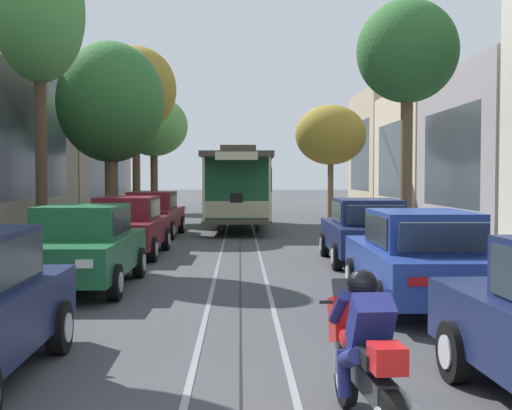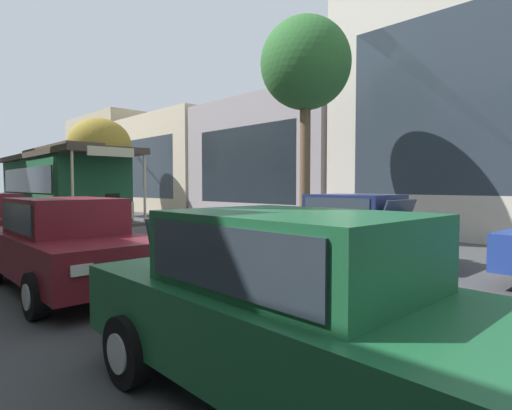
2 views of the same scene
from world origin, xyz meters
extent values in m
plane|color=#424244|center=(0.00, 19.61, 0.00)|extent=(160.00, 160.00, 0.00)
cube|color=gray|center=(-0.53, 22.51, 0.01)|extent=(0.08, 57.02, 0.01)
cube|color=gray|center=(0.53, 22.51, 0.01)|extent=(0.08, 57.02, 0.01)
cube|color=black|center=(0.00, 22.51, 0.00)|extent=(0.03, 57.02, 0.01)
cube|color=#2D3842|center=(-8.08, 22.51, 3.74)|extent=(0.04, 11.44, 4.98)
cube|color=gray|center=(-10.83, 38.85, 3.10)|extent=(5.55, 16.04, 6.20)
cube|color=#2D3842|center=(-8.08, 38.85, 2.79)|extent=(0.04, 11.44, 3.72)
cube|color=#2D3842|center=(8.08, 22.51, 2.83)|extent=(0.04, 6.86, 3.78)
cube|color=#BCAD93|center=(10.87, 32.32, 3.30)|extent=(5.62, 9.50, 6.60)
cube|color=#2D3842|center=(8.08, 32.32, 2.97)|extent=(0.04, 6.86, 3.96)
cube|color=tan|center=(10.23, 42.12, 3.86)|extent=(4.35, 9.50, 7.72)
cube|color=#2D3842|center=(8.08, 42.12, 3.47)|extent=(0.04, 6.86, 4.63)
cube|color=#2D3842|center=(-2.30, 3.49, 1.28)|extent=(0.06, 1.81, 0.47)
cube|color=#B21414|center=(-2.52, 5.50, 0.75)|extent=(0.28, 0.05, 0.12)
cylinder|color=black|center=(-2.18, 4.68, 0.32)|extent=(0.21, 0.64, 0.64)
cylinder|color=silver|center=(-2.07, 4.68, 0.32)|extent=(0.03, 0.35, 0.35)
cube|color=#1E6038|center=(-3.02, 9.48, 0.65)|extent=(1.84, 4.32, 0.66)
cube|color=#1E6038|center=(-3.02, 9.63, 1.28)|extent=(1.49, 2.08, 0.60)
cube|color=#2D3842|center=(-3.03, 8.79, 1.26)|extent=(1.33, 0.23, 0.47)
cube|color=#2D3842|center=(-3.01, 10.81, 1.26)|extent=(1.30, 0.21, 0.45)
cube|color=#2D3842|center=(-2.27, 9.62, 1.28)|extent=(0.05, 1.81, 0.47)
cube|color=#2D3842|center=(-3.77, 9.63, 1.28)|extent=(0.05, 1.81, 0.47)
cube|color=white|center=(-2.48, 7.31, 0.75)|extent=(0.28, 0.04, 0.14)
cube|color=#B21414|center=(-2.45, 11.63, 0.75)|extent=(0.28, 0.04, 0.12)
cube|color=white|center=(-3.60, 7.32, 0.75)|extent=(0.28, 0.04, 0.14)
cube|color=#B21414|center=(-3.56, 11.64, 0.75)|extent=(0.28, 0.04, 0.12)
cylinder|color=black|center=(-2.15, 8.14, 0.32)|extent=(0.21, 0.64, 0.64)
cylinder|color=silver|center=(-2.04, 8.14, 0.32)|extent=(0.02, 0.35, 0.35)
cylinder|color=black|center=(-3.91, 8.15, 0.32)|extent=(0.21, 0.64, 0.64)
cylinder|color=silver|center=(-4.02, 8.15, 0.32)|extent=(0.02, 0.35, 0.35)
cylinder|color=black|center=(-2.13, 10.80, 0.32)|extent=(0.21, 0.64, 0.64)
cylinder|color=silver|center=(-2.02, 10.80, 0.32)|extent=(0.02, 0.35, 0.35)
cylinder|color=black|center=(-3.89, 10.82, 0.32)|extent=(0.21, 0.64, 0.64)
cylinder|color=silver|center=(-4.00, 10.82, 0.32)|extent=(0.02, 0.35, 0.35)
cube|color=maroon|center=(-3.04, 14.71, 0.65)|extent=(1.86, 4.32, 0.66)
cube|color=maroon|center=(-3.04, 14.86, 1.28)|extent=(1.50, 2.08, 0.60)
cube|color=#2D3842|center=(-3.05, 14.02, 1.26)|extent=(1.33, 0.24, 0.47)
cube|color=#2D3842|center=(-3.02, 16.04, 1.26)|extent=(1.30, 0.22, 0.45)
cube|color=#2D3842|center=(-2.29, 14.85, 1.28)|extent=(0.06, 1.81, 0.47)
cube|color=#2D3842|center=(-3.79, 14.87, 1.28)|extent=(0.06, 1.81, 0.47)
cube|color=white|center=(-2.51, 12.54, 0.75)|extent=(0.28, 0.04, 0.14)
cube|color=#B21414|center=(-2.45, 16.86, 0.75)|extent=(0.28, 0.04, 0.12)
cube|color=white|center=(-3.63, 12.56, 0.75)|extent=(0.28, 0.04, 0.14)
cube|color=#B21414|center=(-3.57, 16.88, 0.75)|extent=(0.28, 0.04, 0.12)
cylinder|color=black|center=(-2.18, 13.37, 0.32)|extent=(0.21, 0.64, 0.64)
cylinder|color=silver|center=(-2.07, 13.37, 0.32)|extent=(0.02, 0.35, 0.35)
cylinder|color=black|center=(-3.94, 13.39, 0.32)|extent=(0.21, 0.64, 0.64)
cylinder|color=silver|center=(-4.05, 13.39, 0.32)|extent=(0.02, 0.35, 0.35)
cylinder|color=black|center=(-2.14, 16.03, 0.32)|extent=(0.21, 0.64, 0.64)
cylinder|color=silver|center=(-2.03, 16.03, 0.32)|extent=(0.02, 0.35, 0.35)
cylinder|color=black|center=(-3.90, 16.06, 0.32)|extent=(0.21, 0.64, 0.64)
cylinder|color=silver|center=(-4.01, 16.06, 0.32)|extent=(0.02, 0.35, 0.35)
cube|color=maroon|center=(-3.13, 20.58, 0.65)|extent=(1.99, 4.38, 0.66)
cube|color=maroon|center=(-3.12, 20.73, 1.28)|extent=(1.57, 2.13, 0.60)
cube|color=#2D3842|center=(-3.16, 19.90, 1.26)|extent=(1.34, 0.28, 0.47)
cube|color=#2D3842|center=(-3.07, 21.91, 1.26)|extent=(1.30, 0.26, 0.45)
cube|color=#2D3842|center=(-2.38, 20.70, 1.28)|extent=(0.11, 1.81, 0.47)
cube|color=#2D3842|center=(-3.87, 20.77, 1.28)|extent=(0.11, 1.81, 0.47)
cube|color=white|center=(-2.67, 18.40, 0.75)|extent=(0.28, 0.05, 0.14)
cube|color=#B21414|center=(-2.47, 22.72, 0.75)|extent=(0.28, 0.05, 0.12)
cube|color=white|center=(-3.78, 18.45, 0.75)|extent=(0.28, 0.05, 0.14)
cube|color=#B21414|center=(-3.59, 22.77, 0.75)|extent=(0.28, 0.05, 0.12)
cylinder|color=black|center=(-2.31, 19.21, 0.32)|extent=(0.23, 0.65, 0.64)
cylinder|color=silver|center=(-2.20, 19.21, 0.32)|extent=(0.04, 0.35, 0.35)
cylinder|color=black|center=(-4.07, 19.29, 0.32)|extent=(0.23, 0.65, 0.64)
cylinder|color=silver|center=(-4.18, 19.30, 0.32)|extent=(0.04, 0.35, 0.35)
cylinder|color=black|center=(-2.19, 21.88, 0.32)|extent=(0.23, 0.65, 0.64)
cylinder|color=silver|center=(-2.08, 21.87, 0.32)|extent=(0.04, 0.35, 0.35)
cylinder|color=black|center=(-3.95, 21.95, 0.32)|extent=(0.23, 0.65, 0.64)
cylinder|color=silver|center=(-4.06, 21.96, 0.32)|extent=(0.04, 0.35, 0.35)
cube|color=white|center=(2.51, 4.29, 0.75)|extent=(0.28, 0.05, 0.14)
cylinder|color=black|center=(2.23, 3.45, 0.32)|extent=(0.23, 0.65, 0.64)
cylinder|color=silver|center=(2.12, 3.44, 0.32)|extent=(0.04, 0.35, 0.35)
cube|color=#233D93|center=(2.94, 7.54, 0.65)|extent=(1.85, 4.32, 0.66)
cube|color=#233D93|center=(2.94, 7.39, 1.28)|extent=(1.50, 2.08, 0.60)
cube|color=#2D3842|center=(2.95, 8.22, 1.26)|extent=(1.33, 0.24, 0.47)
cube|color=#2D3842|center=(2.92, 6.20, 1.26)|extent=(1.30, 0.21, 0.45)
cube|color=#2D3842|center=(2.19, 7.39, 1.28)|extent=(0.05, 1.81, 0.47)
cube|color=#2D3842|center=(3.68, 7.38, 1.28)|extent=(0.05, 1.81, 0.47)
cube|color=white|center=(2.40, 9.70, 0.75)|extent=(0.28, 0.04, 0.14)
cube|color=#B21414|center=(2.36, 5.38, 0.75)|extent=(0.28, 0.04, 0.12)
cube|color=white|center=(3.52, 9.69, 0.75)|extent=(0.28, 0.04, 0.14)
cube|color=#B21414|center=(3.47, 5.37, 0.75)|extent=(0.28, 0.04, 0.12)
cylinder|color=black|center=(2.07, 8.88, 0.32)|extent=(0.21, 0.64, 0.64)
cylinder|color=silver|center=(1.96, 8.88, 0.32)|extent=(0.02, 0.35, 0.35)
cylinder|color=black|center=(3.83, 8.86, 0.32)|extent=(0.21, 0.64, 0.64)
cylinder|color=silver|center=(3.94, 8.86, 0.32)|extent=(0.02, 0.35, 0.35)
cylinder|color=black|center=(2.04, 6.21, 0.32)|extent=(0.21, 0.64, 0.64)
cylinder|color=silver|center=(1.93, 6.21, 0.32)|extent=(0.02, 0.35, 0.35)
cylinder|color=black|center=(3.80, 6.19, 0.32)|extent=(0.21, 0.64, 0.64)
cylinder|color=silver|center=(3.91, 6.19, 0.32)|extent=(0.02, 0.35, 0.35)
cube|color=#19234C|center=(3.11, 13.13, 0.65)|extent=(1.88, 4.33, 0.66)
cube|color=#19234C|center=(3.10, 12.98, 1.28)|extent=(1.52, 2.09, 0.60)
cube|color=#2D3842|center=(3.12, 13.82, 1.26)|extent=(1.34, 0.25, 0.47)
cube|color=#2D3842|center=(3.08, 11.80, 1.26)|extent=(1.30, 0.22, 0.45)
cube|color=#2D3842|center=(2.36, 13.00, 1.28)|extent=(0.07, 1.81, 0.47)
cube|color=#2D3842|center=(3.85, 12.97, 1.28)|extent=(0.07, 1.81, 0.47)
cube|color=white|center=(2.59, 15.31, 0.75)|extent=(0.28, 0.05, 0.14)
cube|color=#B21414|center=(2.51, 10.99, 0.75)|extent=(0.28, 0.05, 0.12)
cube|color=white|center=(3.71, 15.28, 0.75)|extent=(0.28, 0.05, 0.14)
cube|color=#B21414|center=(3.62, 10.96, 0.75)|extent=(0.28, 0.05, 0.12)
cylinder|color=black|center=(2.25, 14.48, 0.32)|extent=(0.21, 0.64, 0.64)
cylinder|color=silver|center=(2.14, 14.49, 0.32)|extent=(0.03, 0.35, 0.35)
cylinder|color=black|center=(4.01, 14.45, 0.32)|extent=(0.21, 0.64, 0.64)
cylinder|color=silver|center=(4.12, 14.45, 0.32)|extent=(0.03, 0.35, 0.35)
cylinder|color=black|center=(2.20, 11.82, 0.32)|extent=(0.21, 0.64, 0.64)
cylinder|color=silver|center=(2.09, 11.82, 0.32)|extent=(0.03, 0.35, 0.35)
cylinder|color=black|center=(3.96, 11.78, 0.32)|extent=(0.21, 0.64, 0.64)
cylinder|color=silver|center=(4.07, 11.78, 0.32)|extent=(0.03, 0.35, 0.35)
cylinder|color=#4C3826|center=(-4.95, 13.57, 2.66)|extent=(0.29, 0.29, 5.32)
ellipsoid|color=#4C8E42|center=(-4.95, 13.57, 6.20)|extent=(2.22, 2.42, 3.49)
cylinder|color=brown|center=(-4.72, 21.58, 1.87)|extent=(0.49, 0.49, 3.74)
ellipsoid|color=#2D662D|center=(-4.72, 21.58, 4.84)|extent=(3.90, 4.20, 4.40)
cylinder|color=brown|center=(-4.95, 29.13, 2.61)|extent=(0.37, 0.37, 5.22)
ellipsoid|color=olive|center=(-4.95, 29.13, 6.25)|extent=(3.86, 3.73, 4.11)
cylinder|color=brown|center=(-5.02, 36.41, 2.08)|extent=(0.43, 0.43, 4.17)
ellipsoid|color=#4C8E42|center=(-5.02, 36.41, 5.05)|extent=(3.95, 4.32, 3.53)
cylinder|color=brown|center=(4.77, 15.90, 2.48)|extent=(0.35, 0.35, 4.96)
ellipsoid|color=#2D662D|center=(4.77, 15.90, 5.70)|extent=(2.89, 2.88, 2.93)
cylinder|color=brown|center=(4.68, 31.42, 1.74)|extent=(0.30, 0.30, 3.48)
ellipsoid|color=olive|center=(4.68, 31.42, 4.25)|extent=(3.66, 3.10, 3.08)
cube|color=#1E5B38|center=(0.00, 24.23, 1.65)|extent=(2.58, 7.56, 2.30)
cube|color=beige|center=(0.00, 24.23, 0.95)|extent=(2.62, 7.60, 0.60)
cube|color=#473D33|center=(-0.10, 19.93, 0.55)|extent=(2.43, 1.16, 0.10)
cylinder|color=beige|center=(1.00, 19.45, 1.65)|extent=(0.08, 0.08, 2.30)
cylinder|color=beige|center=(-1.23, 19.50, 1.65)|extent=(0.08, 0.08, 2.30)
cube|color=#473D33|center=(-0.01, 23.93, 2.90)|extent=(2.78, 9.16, 0.20)
cube|color=#473D33|center=(0.00, 24.23, 3.14)|extent=(1.46, 5.66, 0.28)
cube|color=#2D3842|center=(1.22, 24.20, 2.00)|extent=(0.18, 6.37, 0.90)
cube|color=#2D3842|center=(-1.22, 24.26, 2.00)|extent=(0.18, 6.37, 0.90)
cube|color=beige|center=(-0.12, 19.40, 2.82)|extent=(1.44, 0.09, 0.28)
cube|color=black|center=(-0.12, 19.36, 1.40)|extent=(0.44, 0.04, 0.32)
cylinder|color=#332D28|center=(0.65, 22.15, 0.35)|extent=(0.14, 0.70, 0.70)
cylinder|color=#332D28|center=(-0.75, 22.18, 0.35)|extent=(0.14, 0.70, 0.70)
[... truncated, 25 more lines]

